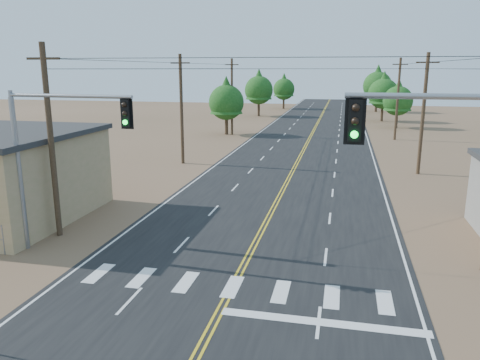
# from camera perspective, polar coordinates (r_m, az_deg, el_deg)

# --- Properties ---
(road) EXTENTS (15.00, 200.00, 0.02)m
(road) POSITION_cam_1_polar(r_m,az_deg,el_deg) (40.28, 6.33, 0.87)
(road) COLOR black
(road) RESTS_ON ground
(utility_pole_left_near) EXTENTS (1.80, 0.30, 10.00)m
(utility_pole_left_near) POSITION_cam_1_polar(r_m,az_deg,el_deg) (25.91, -22.05, 4.46)
(utility_pole_left_near) COLOR #4C3826
(utility_pole_left_near) RESTS_ON ground
(utility_pole_left_mid) EXTENTS (1.80, 0.30, 10.00)m
(utility_pole_left_mid) POSITION_cam_1_polar(r_m,az_deg,el_deg) (43.77, -7.15, 8.62)
(utility_pole_left_mid) COLOR #4C3826
(utility_pole_left_mid) RESTS_ON ground
(utility_pole_left_far) EXTENTS (1.80, 0.30, 10.00)m
(utility_pole_left_far) POSITION_cam_1_polar(r_m,az_deg,el_deg) (62.93, -0.99, 10.17)
(utility_pole_left_far) COLOR #4C3826
(utility_pole_left_far) RESTS_ON ground
(utility_pole_right_mid) EXTENTS (1.80, 0.30, 10.00)m
(utility_pole_right_mid) POSITION_cam_1_polar(r_m,az_deg,el_deg) (41.76, 21.43, 7.58)
(utility_pole_right_mid) COLOR #4C3826
(utility_pole_right_mid) RESTS_ON ground
(utility_pole_right_far) EXTENTS (1.80, 0.30, 10.00)m
(utility_pole_right_far) POSITION_cam_1_polar(r_m,az_deg,el_deg) (61.55, 18.67, 9.40)
(utility_pole_right_far) COLOR #4C3826
(utility_pole_right_far) RESTS_ON ground
(signal_mast_left) EXTENTS (6.38, 0.81, 7.75)m
(signal_mast_left) POSITION_cam_1_polar(r_m,az_deg,el_deg) (23.42, -22.29, 3.88)
(signal_mast_left) COLOR gray
(signal_mast_left) RESTS_ON ground
(tree_left_near) EXTENTS (4.69, 4.69, 7.81)m
(tree_left_near) POSITION_cam_1_polar(r_m,az_deg,el_deg) (63.28, -1.68, 9.87)
(tree_left_near) COLOR #3F2D1E
(tree_left_near) RESTS_ON ground
(tree_left_mid) EXTENTS (5.23, 5.23, 8.71)m
(tree_left_mid) POSITION_cam_1_polar(r_m,az_deg,el_deg) (88.26, 2.31, 11.24)
(tree_left_mid) COLOR #3F2D1E
(tree_left_mid) RESTS_ON ground
(tree_left_far) EXTENTS (4.67, 4.67, 7.78)m
(tree_left_far) POSITION_cam_1_polar(r_m,az_deg,el_deg) (104.87, 5.38, 11.23)
(tree_left_far) COLOR #3F2D1E
(tree_left_far) RESTS_ON ground
(tree_right_near) EXTENTS (4.37, 4.37, 7.29)m
(tree_right_near) POSITION_cam_1_polar(r_m,az_deg,el_deg) (74.27, 18.71, 9.46)
(tree_right_near) COLOR #3F2D1E
(tree_right_near) RESTS_ON ground
(tree_right_mid) EXTENTS (5.01, 5.01, 8.36)m
(tree_right_mid) POSITION_cam_1_polar(r_m,az_deg,el_deg) (82.91, 17.10, 10.38)
(tree_right_mid) COLOR #3F2D1E
(tree_right_mid) RESTS_ON ground
(tree_right_far) EXTENTS (5.73, 5.73, 9.55)m
(tree_right_far) POSITION_cam_1_polar(r_m,az_deg,el_deg) (100.93, 16.43, 11.29)
(tree_right_far) COLOR #3F2D1E
(tree_right_far) RESTS_ON ground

